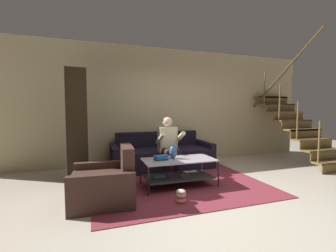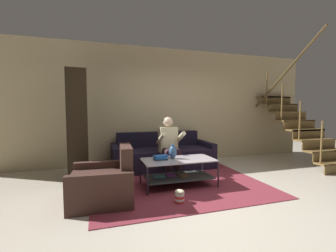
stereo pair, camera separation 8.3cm
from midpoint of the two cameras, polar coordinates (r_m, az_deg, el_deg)
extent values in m
plane|color=beige|center=(3.81, 10.00, -16.57)|extent=(16.80, 16.80, 0.00)
cube|color=#C7B386|center=(5.84, -1.42, 5.18)|extent=(8.40, 0.12, 2.90)
cube|color=brown|center=(6.16, 36.15, -7.40)|extent=(1.01, 0.27, 0.04)
cube|color=brown|center=(6.28, 34.19, -5.10)|extent=(1.01, 0.27, 0.04)
cube|color=brown|center=(6.22, 35.09, -6.05)|extent=(1.01, 0.02, 0.22)
cube|color=brown|center=(6.42, 32.32, -2.89)|extent=(1.01, 0.27, 0.04)
cube|color=brown|center=(6.35, 33.18, -3.80)|extent=(1.01, 0.02, 0.22)
cube|color=brown|center=(6.58, 30.54, -0.78)|extent=(1.01, 0.27, 0.04)
cube|color=brown|center=(6.50, 31.36, -1.64)|extent=(1.01, 0.02, 0.22)
cube|color=brown|center=(6.75, 28.85, 1.23)|extent=(1.01, 0.27, 0.04)
cube|color=brown|center=(6.67, 29.63, 0.41)|extent=(1.01, 0.02, 0.22)
cube|color=brown|center=(6.93, 27.24, 3.14)|extent=(1.01, 0.27, 0.04)
cube|color=brown|center=(6.84, 27.98, 2.37)|extent=(1.01, 0.02, 0.22)
cube|color=brown|center=(7.13, 25.72, 4.94)|extent=(1.01, 0.27, 0.04)
cube|color=brown|center=(7.03, 26.42, 4.22)|extent=(1.01, 0.02, 0.22)
cube|color=brown|center=(7.33, 24.27, 6.64)|extent=(1.01, 0.27, 0.04)
cube|color=brown|center=(7.24, 24.93, 5.96)|extent=(1.01, 0.02, 0.22)
cube|color=brown|center=(7.55, 22.89, 8.24)|extent=(1.01, 0.27, 0.04)
cube|color=brown|center=(7.45, 23.52, 7.60)|extent=(1.01, 0.02, 0.22)
cube|color=brown|center=(7.78, 21.58, 9.75)|extent=(1.01, 0.27, 0.04)
cube|color=brown|center=(7.67, 22.18, 9.15)|extent=(1.01, 0.02, 0.22)
cylinder|color=brown|center=(5.71, 33.64, -3.36)|extent=(0.04, 0.04, 0.90)
cylinder|color=brown|center=(6.03, 29.69, 1.27)|extent=(0.04, 0.04, 0.90)
cylinder|color=brown|center=(6.41, 26.16, 5.40)|extent=(0.04, 0.04, 0.90)
cylinder|color=brown|center=(6.84, 23.00, 9.02)|extent=(0.04, 0.04, 0.90)
cylinder|color=brown|center=(7.31, 20.19, 12.17)|extent=(0.04, 0.04, 0.90)
cylinder|color=brown|center=(6.55, 25.46, 10.28)|extent=(0.05, 2.50, 1.99)
cube|color=black|center=(5.23, -2.00, -8.20)|extent=(2.02, 0.97, 0.45)
cube|color=black|center=(5.54, -3.17, -3.28)|extent=(2.02, 0.18, 0.36)
cube|color=black|center=(5.03, -13.97, -8.12)|extent=(0.13, 0.97, 0.57)
cube|color=black|center=(5.61, 8.67, -6.77)|extent=(0.13, 0.97, 0.57)
cylinder|color=#2F1F25|center=(4.47, -0.33, -10.34)|extent=(0.14, 0.14, 0.45)
cylinder|color=#2F1F25|center=(4.53, 2.11, -10.14)|extent=(0.14, 0.14, 0.45)
cylinder|color=#2F1F25|center=(4.57, -1.03, -6.56)|extent=(0.14, 0.42, 0.14)
cylinder|color=#2F1F25|center=(4.64, 1.34, -6.42)|extent=(0.14, 0.42, 0.14)
cube|color=beige|center=(4.77, -0.64, -3.42)|extent=(0.38, 0.22, 0.53)
cylinder|color=beige|center=(4.53, -2.39, -3.15)|extent=(0.09, 0.49, 0.31)
cylinder|color=beige|center=(4.66, 2.43, -2.94)|extent=(0.09, 0.49, 0.31)
sphere|color=beige|center=(4.73, -0.64, 1.02)|extent=(0.21, 0.21, 0.21)
ellipsoid|color=black|center=(4.75, -0.71, 1.35)|extent=(0.21, 0.21, 0.13)
cube|color=#BCB2BD|center=(3.98, 2.14, -8.54)|extent=(1.27, 0.63, 0.02)
cube|color=#353E3F|center=(4.06, 2.12, -12.70)|extent=(1.17, 0.58, 0.02)
cylinder|color=#2F2430|center=(3.59, -5.68, -13.79)|extent=(0.03, 0.03, 0.48)
cylinder|color=#2F2430|center=(4.03, 12.14, -11.83)|extent=(0.03, 0.03, 0.48)
cylinder|color=#2F2430|center=(4.16, -7.56, -11.29)|extent=(0.03, 0.03, 0.48)
cylinder|color=#2F2430|center=(4.55, 8.19, -9.95)|extent=(0.03, 0.03, 0.48)
cube|color=teal|center=(3.98, -2.81, -12.63)|extent=(0.21, 0.15, 0.03)
cube|color=purple|center=(4.08, 0.05, -12.29)|extent=(0.17, 0.17, 0.02)
cube|color=olive|center=(4.06, 3.67, -12.42)|extent=(0.19, 0.18, 0.02)
cube|color=maroon|center=(4.60, 0.19, -12.78)|extent=(3.00, 3.27, 0.01)
cube|color=#8D505C|center=(4.60, 0.19, -12.75)|extent=(1.65, 1.80, 0.00)
ellipsoid|color=#3C5F90|center=(4.01, 0.69, -6.64)|extent=(0.14, 0.14, 0.23)
cylinder|color=#3C5F90|center=(3.99, 0.69, -5.00)|extent=(0.06, 0.06, 0.05)
cube|color=#222D37|center=(3.93, -2.43, -8.41)|extent=(0.24, 0.16, 0.02)
cube|color=#2562A9|center=(3.93, -2.39, -8.08)|extent=(0.25, 0.20, 0.02)
cube|color=blue|center=(3.93, -2.38, -7.68)|extent=(0.26, 0.19, 0.03)
cube|color=black|center=(4.02, -22.64, -0.80)|extent=(0.33, 0.06, 2.04)
cube|color=black|center=(4.94, -23.09, 0.04)|extent=(0.33, 0.06, 2.04)
cube|color=black|center=(4.47, -24.88, -0.40)|extent=(0.13, 0.94, 2.04)
cube|color=black|center=(4.66, -22.53, -12.80)|extent=(0.43, 0.93, 0.02)
cube|color=black|center=(4.56, -22.67, -8.01)|extent=(0.43, 0.93, 0.02)
cube|color=black|center=(4.50, -22.81, -2.93)|extent=(0.43, 0.93, 0.02)
cube|color=black|center=(4.47, -22.96, 2.27)|extent=(0.43, 0.93, 0.02)
cube|color=black|center=(4.47, -23.11, 7.49)|extent=(0.43, 0.93, 0.02)
cube|color=black|center=(4.52, -23.25, 12.53)|extent=(0.43, 0.93, 0.02)
cube|color=gold|center=(4.21, -21.82, -12.23)|extent=(0.22, 0.06, 0.31)
cube|color=#2562A9|center=(4.27, -22.11, -12.09)|extent=(0.26, 0.08, 0.31)
cube|color=#963B96|center=(4.32, -22.41, -12.41)|extent=(0.30, 0.07, 0.23)
cube|color=#CB3C31|center=(4.38, -21.97, -12.18)|extent=(0.23, 0.07, 0.23)
cube|color=red|center=(4.42, -22.04, -11.74)|extent=(0.23, 0.07, 0.27)
cube|color=teal|center=(4.47, -22.41, -11.63)|extent=(0.28, 0.07, 0.27)
cube|color=red|center=(4.50, -22.20, -11.17)|extent=(0.25, 0.06, 0.31)
cube|color=red|center=(4.55, -22.60, -11.51)|extent=(0.31, 0.07, 0.24)
cube|color=#9E6A55|center=(4.59, -22.23, -10.79)|extent=(0.24, 0.08, 0.33)
cube|color=teal|center=(4.63, -22.58, -10.71)|extent=(0.29, 0.06, 0.32)
cube|color=orange|center=(4.67, -22.38, -10.77)|extent=(0.26, 0.05, 0.29)
cube|color=#345EB7|center=(4.71, -22.69, -10.89)|extent=(0.30, 0.07, 0.25)
cube|color=red|center=(4.76, -22.21, -10.63)|extent=(0.22, 0.06, 0.27)
cube|color=#402821|center=(3.51, -16.94, -14.89)|extent=(0.90, 0.67, 0.42)
cube|color=#402821|center=(3.41, -11.08, -8.26)|extent=(0.20, 0.63, 0.40)
cube|color=#402821|center=(3.85, -16.77, -12.41)|extent=(0.87, 0.16, 0.52)
cube|color=#402821|center=(3.15, -17.18, -16.19)|extent=(0.87, 0.16, 0.52)
cylinder|color=red|center=(3.43, 2.57, -18.60)|extent=(0.14, 0.14, 0.04)
cylinder|color=white|center=(3.41, 2.57, -18.03)|extent=(0.14, 0.14, 0.04)
cylinder|color=red|center=(3.40, 2.57, -17.45)|extent=(0.14, 0.14, 0.04)
cylinder|color=white|center=(3.38, 2.58, -16.87)|extent=(0.14, 0.14, 0.04)
ellipsoid|color=beige|center=(3.37, 2.58, -16.28)|extent=(0.14, 0.14, 0.05)
camera|label=1|loc=(0.04, -90.56, -0.04)|focal=24.00mm
camera|label=2|loc=(0.04, 89.44, 0.04)|focal=24.00mm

